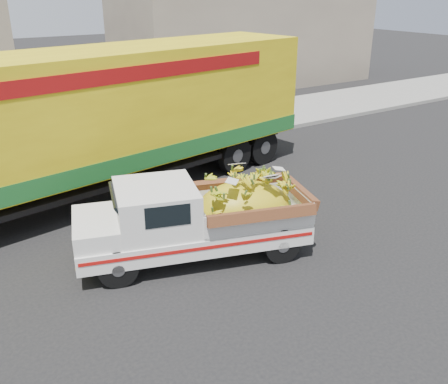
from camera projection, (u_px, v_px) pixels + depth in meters
ground at (128, 288)px, 9.35m from camera, size 100.00×100.00×0.00m
curb at (34, 175)px, 14.67m from camera, size 60.00×0.25×0.15m
sidewalk at (18, 156)px, 16.29m from camera, size 60.00×4.00×0.14m
building_right at (245, 28)px, 27.57m from camera, size 14.00×6.00×6.00m
pickup_truck at (210, 215)px, 10.21m from camera, size 4.96×3.01×1.64m
semi_trailer at (110, 116)px, 12.80m from camera, size 12.07×4.37×3.80m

